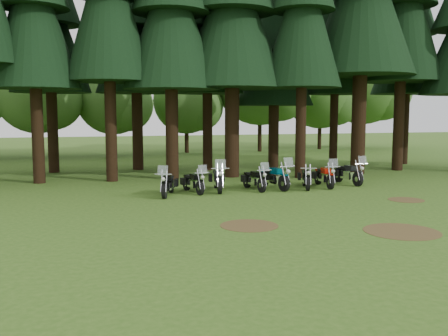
% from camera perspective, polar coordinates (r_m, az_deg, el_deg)
% --- Properties ---
extents(ground, '(120.00, 120.00, 0.00)m').
position_cam_1_polar(ground, '(18.35, 9.67, -4.58)').
color(ground, '#315817').
rests_on(ground, ground).
extents(pine_back_1, '(4.52, 4.52, 16.22)m').
position_cam_1_polar(pine_back_1, '(31.15, -19.49, 17.57)').
color(pine_back_1, black).
rests_on(pine_back_1, ground).
extents(pine_back_2, '(4.85, 4.85, 16.30)m').
position_cam_1_polar(pine_back_2, '(31.40, -10.12, 17.82)').
color(pine_back_2, black).
rests_on(pine_back_2, ground).
extents(pine_back_3, '(4.35, 4.35, 16.20)m').
position_cam_1_polar(pine_back_3, '(30.72, -1.95, 18.05)').
color(pine_back_3, black).
rests_on(pine_back_3, ground).
extents(pine_back_4, '(4.94, 4.94, 13.78)m').
position_cam_1_polar(pine_back_4, '(32.13, 5.81, 14.88)').
color(pine_back_4, black).
rests_on(pine_back_4, ground).
extents(pine_back_5, '(3.94, 3.94, 16.33)m').
position_cam_1_polar(pine_back_5, '(33.77, 12.73, 16.96)').
color(pine_back_5, black).
rests_on(pine_back_5, ground).
extents(pine_back_6, '(4.59, 4.59, 16.58)m').
position_cam_1_polar(pine_back_6, '(36.56, 20.34, 16.14)').
color(pine_back_6, black).
rests_on(pine_back_6, ground).
extents(decid_2, '(6.72, 6.53, 8.40)m').
position_cam_1_polar(decid_2, '(41.01, -20.20, 8.03)').
color(decid_2, black).
rests_on(decid_2, ground).
extents(decid_3, '(6.12, 5.95, 7.65)m').
position_cam_1_polar(decid_3, '(41.42, -12.16, 7.64)').
color(decid_3, black).
rests_on(decid_3, ground).
extents(decid_4, '(5.93, 5.76, 7.41)m').
position_cam_1_polar(decid_4, '(43.55, -3.93, 7.51)').
color(decid_4, black).
rests_on(decid_4, ground).
extents(decid_5, '(8.45, 8.21, 10.56)m').
position_cam_1_polar(decid_5, '(45.01, 4.72, 9.83)').
color(decid_5, black).
rests_on(decid_5, ground).
extents(decid_6, '(7.06, 6.86, 8.82)m').
position_cam_1_polar(decid_6, '(48.87, 11.40, 8.24)').
color(decid_6, black).
rests_on(decid_6, ground).
extents(decid_7, '(8.44, 8.20, 10.55)m').
position_cam_1_polar(decid_7, '(51.09, 16.15, 9.17)').
color(decid_7, black).
rests_on(decid_7, ground).
extents(dirt_patch_0, '(1.80, 1.80, 0.01)m').
position_cam_1_polar(dirt_patch_0, '(15.39, 2.89, -6.58)').
color(dirt_patch_0, '#4C3D1E').
rests_on(dirt_patch_0, ground).
extents(dirt_patch_1, '(1.40, 1.40, 0.01)m').
position_cam_1_polar(dirt_patch_1, '(21.11, 20.09, -3.44)').
color(dirt_patch_1, '#4C3D1E').
rests_on(dirt_patch_1, ground).
extents(dirt_patch_2, '(2.20, 2.20, 0.01)m').
position_cam_1_polar(dirt_patch_2, '(15.51, 19.64, -6.84)').
color(dirt_patch_2, '#4C3D1E').
rests_on(dirt_patch_2, ground).
extents(motorcycle_0, '(1.03, 2.13, 1.38)m').
position_cam_1_polar(motorcycle_0, '(20.93, -6.44, -1.91)').
color(motorcycle_0, black).
rests_on(motorcycle_0, ground).
extents(motorcycle_1, '(0.64, 2.07, 1.30)m').
position_cam_1_polar(motorcycle_1, '(21.59, -3.54, -1.70)').
color(motorcycle_1, black).
rests_on(motorcycle_1, ground).
extents(motorcycle_2, '(0.72, 2.41, 1.51)m').
position_cam_1_polar(motorcycle_2, '(22.04, -0.70, -1.34)').
color(motorcycle_2, black).
rests_on(motorcycle_2, ground).
extents(motorcycle_3, '(0.52, 2.14, 1.34)m').
position_cam_1_polar(motorcycle_3, '(22.33, 3.48, -1.40)').
color(motorcycle_3, black).
rests_on(motorcycle_3, ground).
extents(motorcycle_4, '(0.78, 2.42, 1.53)m').
position_cam_1_polar(motorcycle_4, '(22.75, 5.70, -1.12)').
color(motorcycle_4, black).
rests_on(motorcycle_4, ground).
extents(motorcycle_5, '(0.87, 2.08, 0.88)m').
position_cam_1_polar(motorcycle_5, '(23.18, 9.35, -1.19)').
color(motorcycle_5, black).
rests_on(motorcycle_5, ground).
extents(motorcycle_6, '(0.56, 2.27, 1.42)m').
position_cam_1_polar(motorcycle_6, '(23.74, 11.38, -0.99)').
color(motorcycle_6, black).
rests_on(motorcycle_6, ground).
extents(motorcycle_7, '(0.51, 2.33, 1.46)m').
position_cam_1_polar(motorcycle_7, '(24.92, 13.98, -0.68)').
color(motorcycle_7, black).
rests_on(motorcycle_7, ground).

